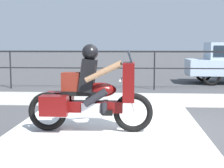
% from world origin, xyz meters
% --- Properties ---
extents(ground_plane, '(120.00, 120.00, 0.00)m').
position_xyz_m(ground_plane, '(0.00, 0.00, 0.00)').
color(ground_plane, '#424244').
extents(sidewalk_band, '(44.00, 2.40, 0.01)m').
position_xyz_m(sidewalk_band, '(0.00, 3.40, 0.01)').
color(sidewalk_band, '#A8A59E').
rests_on(sidewalk_band, ground).
extents(crosswalk_band, '(3.53, 6.00, 0.01)m').
position_xyz_m(crosswalk_band, '(-1.19, -0.20, 0.00)').
color(crosswalk_band, silver).
rests_on(crosswalk_band, ground).
extents(fence_railing, '(36.00, 0.05, 1.35)m').
position_xyz_m(fence_railing, '(0.00, 5.55, 1.06)').
color(fence_railing, black).
rests_on(fence_railing, ground).
extents(motorcycle, '(2.26, 0.76, 1.58)m').
position_xyz_m(motorcycle, '(-1.47, -0.32, 0.69)').
color(motorcycle, black).
rests_on(motorcycle, ground).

